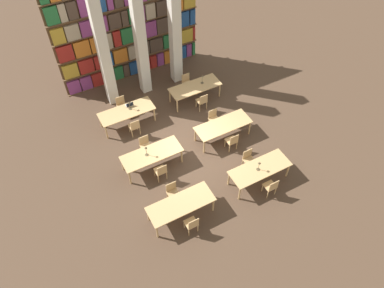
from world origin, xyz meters
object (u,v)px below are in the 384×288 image
object	(u,v)px
laptop	(129,105)
desk_lamp_2	(129,104)
reading_table_3	(223,126)
chair_6	(232,141)
reading_table_1	(260,169)
chair_9	(122,105)
chair_5	(145,145)
desk_lamp_1	(146,150)
reading_table_5	(195,88)
pillar_left	(102,46)
chair_7	(214,118)
reading_table_4	(127,112)
chair_11	(187,82)
pillar_center	(140,35)
desk_lamp_3	(202,78)
chair_0	(192,224)
pillar_right	(175,25)
chair_10	(202,101)
chair_8	(134,126)
reading_table_2	(152,155)
desk_lamp_0	(259,165)
chair_1	(173,192)
chair_3	(248,159)
chair_4	(161,171)
reading_table_0	(181,205)

from	to	relation	value
laptop	desk_lamp_2	bearing A→B (deg)	74.57
reading_table_3	chair_6	bearing A→B (deg)	-90.22
reading_table_1	chair_9	size ratio (longest dim) A/B	2.67
chair_5	desk_lamp_1	size ratio (longest dim) A/B	1.89
reading_table_5	pillar_left	bearing A→B (deg)	153.08
chair_7	reading_table_4	bearing A→B (deg)	-30.83
chair_9	chair_11	bearing A→B (deg)	-179.78
pillar_center	reading_table_1	size ratio (longest dim) A/B	2.51
pillar_left	desk_lamp_3	world-z (taller)	pillar_left
chair_0	chair_6	bearing A→B (deg)	38.05
pillar_right	chair_7	bearing A→B (deg)	-90.90
chair_10	reading_table_3	bearing A→B (deg)	-92.83
pillar_right	chair_0	bearing A→B (deg)	-113.25
chair_8	chair_11	world-z (taller)	same
pillar_center	reading_table_2	world-z (taller)	pillar_center
laptop	chair_10	xyz separation A→B (m)	(3.08, -0.99, -0.32)
desk_lamp_1	reading_table_5	world-z (taller)	desk_lamp_1
chair_7	laptop	world-z (taller)	laptop
reading_table_3	laptop	xyz separation A→B (m)	(-2.99, 2.94, 0.11)
chair_5	desk_lamp_2	size ratio (longest dim) A/B	2.09
reading_table_1	chair_8	size ratio (longest dim) A/B	2.67
desk_lamp_2	chair_6	bearing A→B (deg)	-48.62
chair_0	desk_lamp_0	size ratio (longest dim) A/B	2.04
chair_1	desk_lamp_0	xyz separation A→B (m)	(3.19, -0.80, 0.58)
chair_1	desk_lamp_1	distance (m)	1.94
chair_3	chair_6	xyz separation A→B (m)	(-0.06, 1.10, 0.00)
desk_lamp_1	chair_3	bearing A→B (deg)	-28.06
desk_lamp_1	reading_table_2	bearing A→B (deg)	-6.64
reading_table_2	chair_4	size ratio (longest dim) A/B	2.67
chair_1	chair_10	bearing A→B (deg)	-131.82
chair_8	reading_table_5	distance (m)	3.43
reading_table_1	reading_table_5	xyz separation A→B (m)	(0.10, 5.27, 0.00)
pillar_center	reading_table_0	size ratio (longest dim) A/B	2.51
laptop	chair_11	distance (m)	3.14
reading_table_1	chair_10	distance (m)	4.53
pillar_center	desk_lamp_0	size ratio (longest dim) A/B	13.68
chair_0	desk_lamp_1	distance (m)	3.38
chair_5	desk_lamp_2	bearing A→B (deg)	-95.24
desk_lamp_2	chair_11	bearing A→B (deg)	12.79
pillar_right	laptop	size ratio (longest dim) A/B	18.75
reading_table_4	laptop	bearing A→B (deg)	46.42
reading_table_1	chair_9	world-z (taller)	chair_9
chair_9	chair_0	bearing A→B (deg)	89.58
chair_5	chair_11	size ratio (longest dim) A/B	1.00
desk_lamp_0	chair_9	distance (m)	6.81
chair_4	chair_8	distance (m)	2.67
reading_table_0	reading_table_5	distance (m)	6.26
chair_0	desk_lamp_0	distance (m)	3.31
chair_5	laptop	xyz separation A→B (m)	(0.24, 2.19, 0.32)
chair_6	desk_lamp_2	bearing A→B (deg)	131.38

